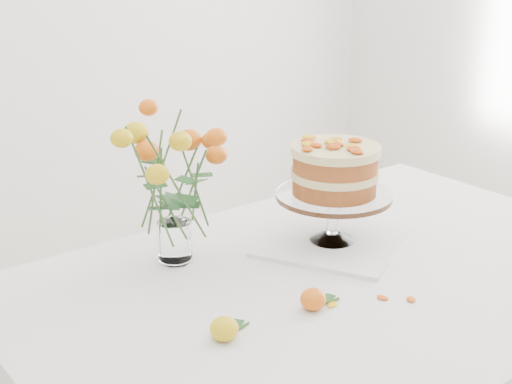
% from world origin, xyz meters
% --- Properties ---
extents(table, '(1.43, 0.93, 0.76)m').
position_xyz_m(table, '(0.00, 0.00, 0.67)').
color(table, tan).
rests_on(table, ground).
extents(napkin, '(0.41, 0.41, 0.01)m').
position_xyz_m(napkin, '(0.09, 0.12, 0.76)').
color(napkin, white).
rests_on(napkin, table).
extents(cake_stand, '(0.27, 0.27, 0.24)m').
position_xyz_m(cake_stand, '(0.09, 0.12, 0.93)').
color(cake_stand, white).
rests_on(cake_stand, napkin).
extents(rose_vase, '(0.27, 0.27, 0.38)m').
position_xyz_m(rose_vase, '(-0.26, 0.27, 0.98)').
color(rose_vase, white).
rests_on(rose_vase, table).
extents(loose_rose_near, '(0.09, 0.05, 0.04)m').
position_xyz_m(loose_rose_near, '(-0.36, -0.07, 0.78)').
color(loose_rose_near, yellow).
rests_on(loose_rose_near, table).
extents(loose_rose_far, '(0.09, 0.05, 0.04)m').
position_xyz_m(loose_rose_far, '(-0.16, -0.09, 0.78)').
color(loose_rose_far, '#E94E0B').
rests_on(loose_rose_far, table).
extents(stray_petal_a, '(0.03, 0.02, 0.00)m').
position_xyz_m(stray_petal_a, '(-0.12, -0.10, 0.76)').
color(stray_petal_a, yellow).
rests_on(stray_petal_a, table).
extents(stray_petal_b, '(0.03, 0.02, 0.00)m').
position_xyz_m(stray_petal_b, '(-0.02, -0.14, 0.76)').
color(stray_petal_b, yellow).
rests_on(stray_petal_b, table).
extents(stray_petal_c, '(0.03, 0.02, 0.00)m').
position_xyz_m(stray_petal_c, '(0.02, -0.18, 0.76)').
color(stray_petal_c, yellow).
rests_on(stray_petal_c, table).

